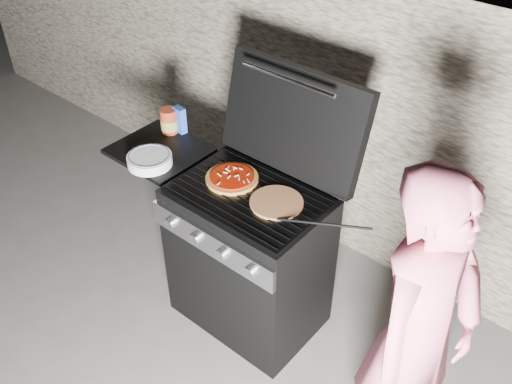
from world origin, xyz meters
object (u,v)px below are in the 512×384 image
Objects in this scene: person at (418,338)px; pizza_topped at (232,177)px; gas_grill at (216,239)px; sauce_jar at (169,121)px.

pizza_topped is at bearing 88.96° from person.
gas_grill is 0.75m from sauce_jar.
gas_grill is at bearing 91.38° from person.
pizza_topped is at bearing -11.99° from sauce_jar.
gas_grill is at bearing -18.29° from sauce_jar.
sauce_jar is at bearing 161.71° from gas_grill.
person reaches higher than gas_grill.
pizza_topped is at bearing 19.74° from gas_grill.
person is at bearing -10.64° from pizza_topped.
gas_grill is 0.82× the size of person.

